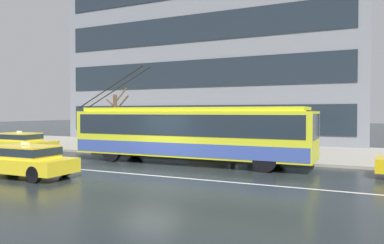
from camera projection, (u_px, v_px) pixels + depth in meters
name	position (u px, v px, depth m)	size (l,w,h in m)	color
ground_plane	(150.00, 170.00, 16.72)	(160.00, 160.00, 0.00)	#20272A
sidewalk_slab	(224.00, 150.00, 25.10)	(80.00, 10.00, 0.14)	gray
lane_centre_line	(135.00, 174.00, 15.64)	(72.00, 0.14, 0.01)	silver
trolleybus	(189.00, 132.00, 18.84)	(12.98, 2.50, 5.04)	yellow
taxi_oncoming_near	(23.00, 159.00, 14.95)	(4.49, 1.82, 1.39)	yellow
taxi_queued_behind_bus	(21.00, 142.00, 23.72)	(4.64, 1.91, 1.39)	yellow
bus_shelter	(211.00, 123.00, 21.83)	(3.78, 1.71, 2.42)	gray
pedestrian_at_shelter	(229.00, 126.00, 22.51)	(1.41, 1.41, 2.01)	black
pedestrian_approaching_curb	(251.00, 129.00, 20.31)	(1.52, 1.52, 1.90)	black
pedestrian_walking_past	(232.00, 126.00, 20.12)	(1.10, 1.10, 2.07)	navy
pedestrian_waiting_by_pole	(132.00, 126.00, 22.78)	(1.45, 1.45, 1.97)	brown
street_tree_bare	(116.00, 118.00, 25.69)	(1.77, 0.69, 4.15)	brown
office_tower_corner_left	(221.00, 3.00, 36.34)	(26.70, 13.31, 26.42)	gray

